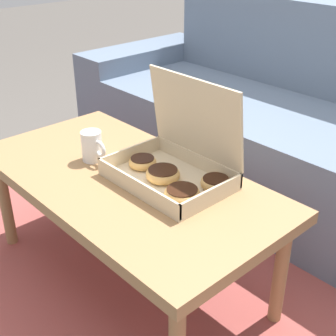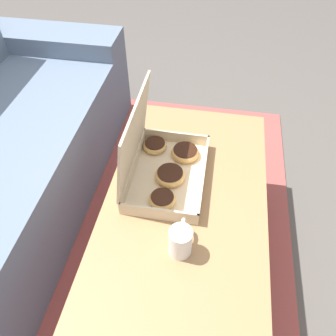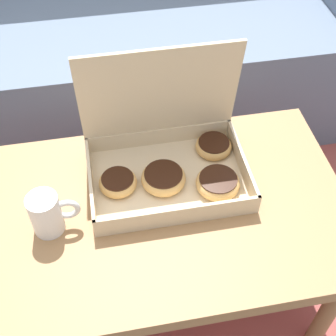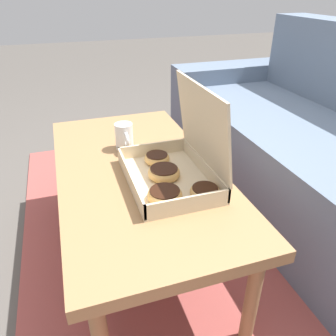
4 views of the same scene
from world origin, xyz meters
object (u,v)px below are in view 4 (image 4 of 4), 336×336
at_px(couch, 335,161).
at_px(coffee_table, 137,177).
at_px(coffee_mug, 124,137).
at_px(pastry_box, 176,167).

xyz_separation_m(couch, coffee_table, (0.00, -0.94, 0.09)).
bearing_deg(coffee_mug, pastry_box, 20.18).
bearing_deg(coffee_mug, coffee_table, 2.95).
distance_m(coffee_table, coffee_mug, 0.19).
relative_size(couch, coffee_table, 1.98).
bearing_deg(coffee_table, pastry_box, 36.61).
distance_m(coffee_table, pastry_box, 0.20).
bearing_deg(coffee_table, couch, 90.00).
xyz_separation_m(couch, pastry_box, (0.14, -0.84, 0.19)).
xyz_separation_m(couch, coffee_mug, (-0.16, -0.95, 0.19)).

